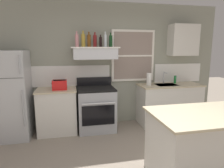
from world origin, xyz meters
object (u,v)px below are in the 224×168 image
(bottle_clear_tall, at_px, (105,40))
(kitchen_island, at_px, (204,146))
(toaster, at_px, (60,85))
(bottle_champagne_gold_foil, at_px, (83,40))
(dish_soap_bottle, at_px, (175,79))
(stove_range, at_px, (96,108))
(bottle_red_label_wine, at_px, (95,41))
(bottle_rose_pink, at_px, (77,40))
(refrigerator, at_px, (10,95))
(bottle_balsamic_dark, at_px, (101,42))
(paper_towel_roll, at_px, (149,79))
(bottle_dark_green_wine, at_px, (111,41))
(bottle_amber_wine, at_px, (89,41))

(bottle_clear_tall, bearing_deg, kitchen_island, -64.94)
(toaster, distance_m, bottle_clear_tall, 1.30)
(bottle_champagne_gold_foil, xyz_separation_m, bottle_clear_tall, (0.45, -0.01, -0.00))
(toaster, bearing_deg, kitchen_island, -44.71)
(bottle_champagne_gold_foil, relative_size, dish_soap_bottle, 1.78)
(stove_range, relative_size, bottle_red_label_wine, 3.70)
(bottle_rose_pink, bearing_deg, dish_soap_bottle, 1.97)
(kitchen_island, bearing_deg, bottle_clear_tall, 115.06)
(refrigerator, xyz_separation_m, stove_range, (1.65, 0.02, -0.38))
(refrigerator, relative_size, dish_soap_bottle, 9.33)
(bottle_balsamic_dark, bearing_deg, stove_range, -159.22)
(bottle_red_label_wine, relative_size, bottle_balsamic_dark, 1.22)
(refrigerator, xyz_separation_m, bottle_red_label_wine, (1.66, 0.13, 1.03))
(paper_towel_roll, xyz_separation_m, dish_soap_bottle, (0.69, 0.10, -0.04))
(bottle_clear_tall, relative_size, bottle_dark_green_wine, 1.06)
(bottle_champagne_gold_foil, bearing_deg, dish_soap_bottle, 0.31)
(bottle_clear_tall, height_order, kitchen_island, bottle_clear_tall)
(refrigerator, distance_m, dish_soap_bottle, 3.54)
(refrigerator, xyz_separation_m, toaster, (0.92, -0.01, 0.17))
(stove_range, bearing_deg, refrigerator, -179.20)
(bottle_champagne_gold_foil, distance_m, kitchen_island, 2.85)
(bottle_champagne_gold_foil, height_order, bottle_clear_tall, bottle_champagne_gold_foil)
(bottle_balsamic_dark, distance_m, bottle_clear_tall, 0.13)
(stove_range, bearing_deg, dish_soap_bottle, 4.18)
(bottle_amber_wine, relative_size, bottle_red_label_wine, 1.02)
(bottle_red_label_wine, bearing_deg, stove_range, -94.54)
(bottle_red_label_wine, xyz_separation_m, paper_towel_roll, (1.18, -0.07, -0.82))
(bottle_clear_tall, distance_m, kitchen_island, 2.64)
(stove_range, xyz_separation_m, bottle_rose_pink, (-0.36, 0.06, 1.41))
(refrigerator, bearing_deg, bottle_champagne_gold_foil, 5.98)
(bottle_balsamic_dark, xyz_separation_m, paper_towel_roll, (1.07, -0.01, -0.80))
(bottle_balsamic_dark, bearing_deg, bottle_clear_tall, 32.11)
(bottle_balsamic_dark, bearing_deg, paper_towel_roll, -0.34)
(stove_range, height_order, bottle_champagne_gold_foil, bottle_champagne_gold_foil)
(refrigerator, relative_size, bottle_dark_green_wine, 5.71)
(bottle_rose_pink, height_order, bottle_amber_wine, same)
(bottle_champagne_gold_foil, bearing_deg, bottle_dark_green_wine, 0.38)
(refrigerator, bearing_deg, bottle_amber_wine, 4.37)
(bottle_amber_wine, relative_size, kitchen_island, 0.21)
(bottle_dark_green_wine, bearing_deg, stove_range, -159.25)
(bottle_balsamic_dark, relative_size, bottle_dark_green_wine, 0.82)
(paper_towel_roll, bearing_deg, bottle_clear_tall, 175.55)
(toaster, xyz_separation_m, stove_range, (0.73, 0.03, -0.54))
(bottle_balsamic_dark, relative_size, dish_soap_bottle, 1.35)
(toaster, height_order, bottle_red_label_wine, bottle_red_label_wine)
(bottle_rose_pink, bearing_deg, bottle_amber_wine, 8.04)
(bottle_champagne_gold_foil, relative_size, paper_towel_roll, 1.19)
(bottle_rose_pink, xyz_separation_m, bottle_champagne_gold_foil, (0.13, 0.07, 0.01))
(bottle_champagne_gold_foil, bearing_deg, kitchen_island, -55.52)
(bottle_clear_tall, xyz_separation_m, bottle_dark_green_wine, (0.12, 0.02, -0.01))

